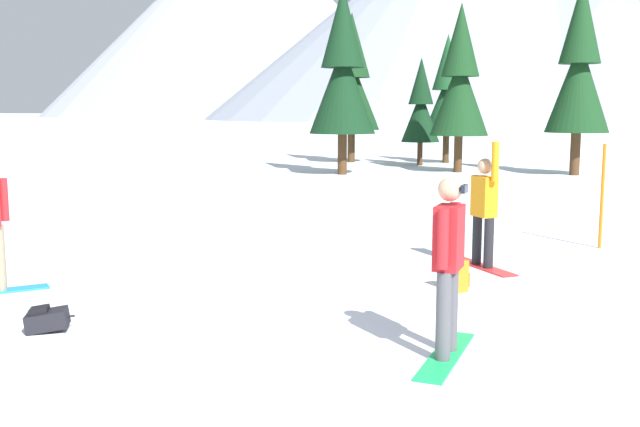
{
  "coord_description": "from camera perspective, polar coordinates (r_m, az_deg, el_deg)",
  "views": [
    {
      "loc": [
        3.18,
        -6.31,
        2.47
      ],
      "look_at": [
        0.88,
        3.83,
        1.0
      ],
      "focal_mm": 41.32,
      "sensor_mm": 36.0,
      "label": 1
    }
  ],
  "objects": [
    {
      "name": "pine_tree_slender",
      "position": [
        28.22,
        1.76,
        10.88
      ],
      "size": [
        2.51,
        2.51,
        7.09
      ],
      "color": "#472D19",
      "rests_on": "ground_plane"
    },
    {
      "name": "snowboarder_background",
      "position": [
        11.78,
        12.57,
        0.39
      ],
      "size": [
        1.08,
        1.4,
        1.99
      ],
      "color": "red",
      "rests_on": "ground_plane"
    },
    {
      "name": "backpack_black",
      "position": [
        8.89,
        -20.41,
        -7.67
      ],
      "size": [
        0.55,
        0.48,
        0.29
      ],
      "color": "black",
      "rests_on": "ground_plane"
    },
    {
      "name": "peak_central_summit",
      "position": [
        195.97,
        10.42,
        15.13
      ],
      "size": [
        127.14,
        127.14,
        51.68
      ],
      "color": "#8C93A3",
      "rests_on": "ground_plane"
    },
    {
      "name": "pine_tree_short",
      "position": [
        33.07,
        7.81,
        8.18
      ],
      "size": [
        1.7,
        1.7,
        4.74
      ],
      "color": "#472D19",
      "rests_on": "ground_plane"
    },
    {
      "name": "pine_tree_broad",
      "position": [
        29.74,
        10.79,
        10.07
      ],
      "size": [
        2.29,
        2.29,
        6.58
      ],
      "color": "#472D19",
      "rests_on": "ground_plane"
    },
    {
      "name": "peak_west_ridge",
      "position": [
        265.31,
        -5.69,
        15.33
      ],
      "size": [
        139.1,
        139.1,
        69.25
      ],
      "color": "#9EA3B2",
      "rests_on": "ground_plane"
    },
    {
      "name": "pine_tree_tall",
      "position": [
        29.53,
        19.43,
        10.53
      ],
      "size": [
        2.35,
        2.35,
        7.31
      ],
      "color": "#472D19",
      "rests_on": "ground_plane"
    },
    {
      "name": "ground_plane",
      "position": [
        7.48,
        -13.44,
        -11.47
      ],
      "size": [
        800.0,
        800.0,
        0.0
      ],
      "primitive_type": "plane",
      "color": "silver"
    },
    {
      "name": "pine_tree_young",
      "position": [
        34.9,
        9.82,
        9.17
      ],
      "size": [
        2.15,
        2.15,
        5.91
      ],
      "color": "#472D19",
      "rests_on": "ground_plane"
    },
    {
      "name": "backpack_orange",
      "position": [
        10.32,
        10.51,
        -4.71
      ],
      "size": [
        0.37,
        0.38,
        0.47
      ],
      "color": "orange",
      "rests_on": "ground_plane"
    },
    {
      "name": "trail_marker_pole",
      "position": [
        14.05,
        21.01,
        1.25
      ],
      "size": [
        0.06,
        0.06,
        1.87
      ],
      "primitive_type": "cylinder",
      "color": "orange",
      "rests_on": "ground_plane"
    },
    {
      "name": "pine_tree_twin",
      "position": [
        34.87,
        2.46,
        10.19
      ],
      "size": [
        2.64,
        2.64,
        6.92
      ],
      "color": "#472D19",
      "rests_on": "ground_plane"
    },
    {
      "name": "snowboarder_foreground",
      "position": [
        7.41,
        9.9,
        -3.79
      ],
      "size": [
        0.54,
        1.62,
        1.82
      ],
      "color": "#19B259",
      "rests_on": "ground_plane"
    }
  ]
}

